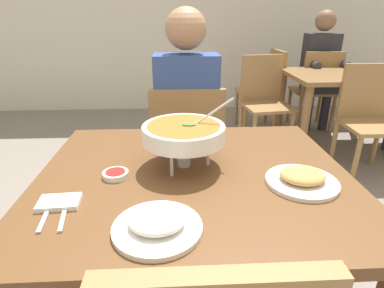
{
  "coord_description": "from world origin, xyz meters",
  "views": [
    {
      "loc": [
        -0.06,
        -0.99,
        1.28
      ],
      "look_at": [
        0.0,
        0.15,
        0.79
      ],
      "focal_mm": 29.17,
      "sensor_mm": 36.0,
      "label": 1
    }
  ],
  "objects_px": {
    "rice_plate": "(157,224)",
    "dining_table_main": "(194,199)",
    "appetizer_plate": "(302,179)",
    "sauce_dish": "(116,174)",
    "chair_bg_left": "(317,86)",
    "chair_bg_window": "(264,96)",
    "chair_diner_main": "(187,148)",
    "chair_bg_right": "(266,86)",
    "dining_table_far": "(340,87)",
    "chair_bg_corner": "(368,114)",
    "diner_main": "(186,110)",
    "curry_bowl": "(184,134)",
    "patron_bg_left": "(320,64)"
  },
  "relations": [
    {
      "from": "chair_diner_main",
      "to": "patron_bg_left",
      "type": "height_order",
      "value": "patron_bg_left"
    },
    {
      "from": "dining_table_main",
      "to": "chair_bg_corner",
      "type": "xyz_separation_m",
      "value": [
        1.52,
        1.39,
        -0.12
      ]
    },
    {
      "from": "chair_diner_main",
      "to": "chair_bg_left",
      "type": "distance_m",
      "value": 2.26
    },
    {
      "from": "rice_plate",
      "to": "chair_bg_left",
      "type": "bearing_deg",
      "value": 58.98
    },
    {
      "from": "rice_plate",
      "to": "patron_bg_left",
      "type": "height_order",
      "value": "patron_bg_left"
    },
    {
      "from": "chair_bg_left",
      "to": "chair_bg_window",
      "type": "distance_m",
      "value": 0.83
    },
    {
      "from": "dining_table_far",
      "to": "diner_main",
      "type": "bearing_deg",
      "value": -143.6
    },
    {
      "from": "curry_bowl",
      "to": "appetizer_plate",
      "type": "bearing_deg",
      "value": -22.07
    },
    {
      "from": "chair_bg_right",
      "to": "chair_bg_window",
      "type": "distance_m",
      "value": 0.51
    },
    {
      "from": "dining_table_far",
      "to": "chair_bg_right",
      "type": "height_order",
      "value": "chair_bg_right"
    },
    {
      "from": "curry_bowl",
      "to": "chair_bg_window",
      "type": "relative_size",
      "value": 0.37
    },
    {
      "from": "rice_plate",
      "to": "dining_table_main",
      "type": "bearing_deg",
      "value": 69.77
    },
    {
      "from": "diner_main",
      "to": "dining_table_far",
      "type": "distance_m",
      "value": 1.9
    },
    {
      "from": "dining_table_main",
      "to": "chair_bg_window",
      "type": "relative_size",
      "value": 1.24
    },
    {
      "from": "sauce_dish",
      "to": "chair_bg_window",
      "type": "height_order",
      "value": "chair_bg_window"
    },
    {
      "from": "chair_bg_corner",
      "to": "patron_bg_left",
      "type": "height_order",
      "value": "patron_bg_left"
    },
    {
      "from": "diner_main",
      "to": "chair_bg_right",
      "type": "bearing_deg",
      "value": 60.11
    },
    {
      "from": "dining_table_far",
      "to": "chair_bg_corner",
      "type": "distance_m",
      "value": 0.54
    },
    {
      "from": "appetizer_plate",
      "to": "sauce_dish",
      "type": "distance_m",
      "value": 0.64
    },
    {
      "from": "chair_diner_main",
      "to": "chair_bg_right",
      "type": "bearing_deg",
      "value": 60.58
    },
    {
      "from": "rice_plate",
      "to": "sauce_dish",
      "type": "relative_size",
      "value": 2.67
    },
    {
      "from": "chair_bg_right",
      "to": "chair_bg_window",
      "type": "xyz_separation_m",
      "value": [
        -0.16,
        -0.49,
        0.0
      ]
    },
    {
      "from": "chair_diner_main",
      "to": "chair_bg_left",
      "type": "height_order",
      "value": "same"
    },
    {
      "from": "chair_bg_left",
      "to": "curry_bowl",
      "type": "bearing_deg",
      "value": -123.53
    },
    {
      "from": "rice_plate",
      "to": "chair_bg_window",
      "type": "bearing_deg",
      "value": 68.1
    },
    {
      "from": "appetizer_plate",
      "to": "dining_table_far",
      "type": "bearing_deg",
      "value": 59.91
    },
    {
      "from": "dining_table_main",
      "to": "chair_diner_main",
      "type": "distance_m",
      "value": 0.77
    },
    {
      "from": "curry_bowl",
      "to": "appetizer_plate",
      "type": "height_order",
      "value": "curry_bowl"
    },
    {
      "from": "dining_table_main",
      "to": "dining_table_far",
      "type": "relative_size",
      "value": 1.11
    },
    {
      "from": "diner_main",
      "to": "rice_plate",
      "type": "bearing_deg",
      "value": -95.98
    },
    {
      "from": "curry_bowl",
      "to": "patron_bg_left",
      "type": "relative_size",
      "value": 0.25
    },
    {
      "from": "dining_table_far",
      "to": "chair_bg_left",
      "type": "distance_m",
      "value": 0.51
    },
    {
      "from": "diner_main",
      "to": "appetizer_plate",
      "type": "distance_m",
      "value": 0.96
    },
    {
      "from": "diner_main",
      "to": "patron_bg_left",
      "type": "xyz_separation_m",
      "value": [
        1.56,
        1.69,
        0.0
      ]
    },
    {
      "from": "sauce_dish",
      "to": "appetizer_plate",
      "type": "bearing_deg",
      "value": -7.33
    },
    {
      "from": "sauce_dish",
      "to": "curry_bowl",
      "type": "bearing_deg",
      "value": 17.66
    },
    {
      "from": "diner_main",
      "to": "patron_bg_left",
      "type": "height_order",
      "value": "same"
    },
    {
      "from": "dining_table_main",
      "to": "chair_bg_left",
      "type": "distance_m",
      "value": 2.87
    },
    {
      "from": "chair_diner_main",
      "to": "chair_bg_window",
      "type": "bearing_deg",
      "value": 56.66
    },
    {
      "from": "dining_table_main",
      "to": "chair_bg_right",
      "type": "relative_size",
      "value": 1.24
    },
    {
      "from": "chair_bg_corner",
      "to": "chair_bg_window",
      "type": "xyz_separation_m",
      "value": [
        -0.71,
        0.61,
        0.0
      ]
    },
    {
      "from": "dining_table_main",
      "to": "patron_bg_left",
      "type": "bearing_deg",
      "value": 57.83
    },
    {
      "from": "chair_bg_right",
      "to": "chair_bg_window",
      "type": "relative_size",
      "value": 1.0
    },
    {
      "from": "curry_bowl",
      "to": "sauce_dish",
      "type": "bearing_deg",
      "value": -162.34
    },
    {
      "from": "dining_table_main",
      "to": "diner_main",
      "type": "distance_m",
      "value": 0.8
    },
    {
      "from": "chair_bg_corner",
      "to": "chair_bg_window",
      "type": "bearing_deg",
      "value": 139.22
    },
    {
      "from": "chair_bg_window",
      "to": "diner_main",
      "type": "bearing_deg",
      "value": -124.05
    },
    {
      "from": "chair_bg_right",
      "to": "rice_plate",
      "type": "bearing_deg",
      "value": -111.23
    },
    {
      "from": "dining_table_far",
      "to": "appetizer_plate",
      "type": "bearing_deg",
      "value": -120.09
    },
    {
      "from": "chair_bg_window",
      "to": "appetizer_plate",
      "type": "bearing_deg",
      "value": -102.31
    }
  ]
}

